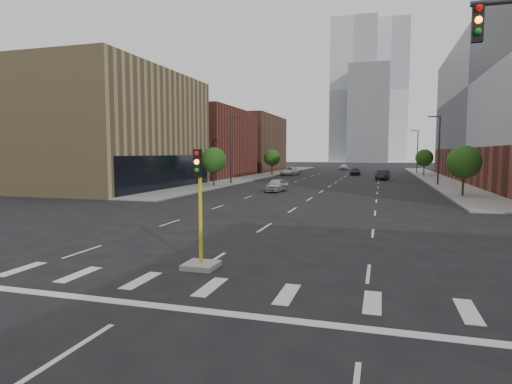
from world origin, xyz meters
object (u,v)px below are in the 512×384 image
at_px(car_mid_right, 383,175).
at_px(median_traffic_signal, 200,242).
at_px(car_near_left, 277,185).
at_px(car_distant, 344,167).
at_px(car_far_left, 290,171).
at_px(car_deep_right, 355,172).

bearing_deg(car_mid_right, median_traffic_signal, -88.36).
height_order(median_traffic_signal, car_near_left, median_traffic_signal).
bearing_deg(median_traffic_signal, car_mid_right, 83.37).
xyz_separation_m(median_traffic_signal, car_distant, (-2.80, 96.09, -0.19)).
bearing_deg(car_near_left, median_traffic_signal, -76.16).
distance_m(median_traffic_signal, car_near_left, 31.99).
height_order(car_mid_right, car_far_left, car_far_left).
height_order(car_mid_right, car_deep_right, car_mid_right).
bearing_deg(car_deep_right, car_far_left, -159.85).
xyz_separation_m(car_near_left, car_deep_right, (6.26, 39.08, -0.05)).
xyz_separation_m(median_traffic_signal, car_deep_right, (1.50, 70.70, -0.30)).
relative_size(car_near_left, car_distant, 0.93).
bearing_deg(median_traffic_signal, car_distant, 91.67).
height_order(car_near_left, car_far_left, car_far_left).
relative_size(car_mid_right, car_deep_right, 1.03).
distance_m(median_traffic_signal, car_mid_right, 57.20).
height_order(car_far_left, car_distant, car_far_left).
distance_m(car_deep_right, car_distant, 25.75).
height_order(car_deep_right, car_distant, car_distant).
relative_size(car_near_left, car_deep_right, 0.92).
distance_m(median_traffic_signal, car_distant, 96.13).
bearing_deg(car_near_left, car_mid_right, 71.01).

